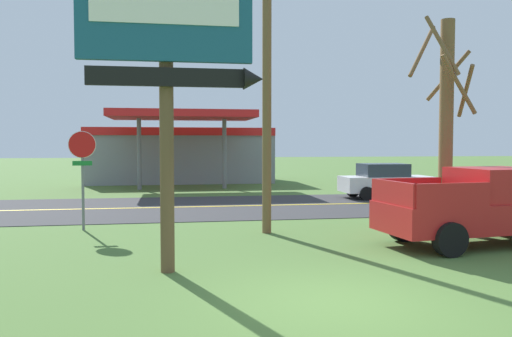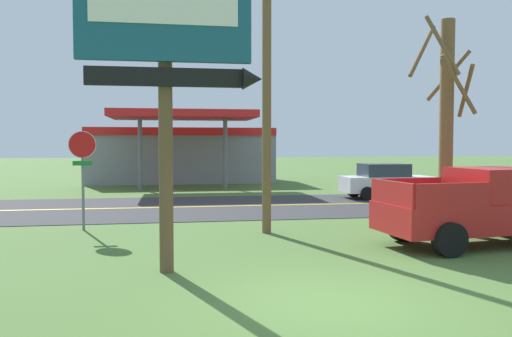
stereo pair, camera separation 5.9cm
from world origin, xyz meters
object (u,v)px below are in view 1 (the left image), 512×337
Objects in this scene: gas_station at (180,153)px; bare_tree at (446,119)px; pickup_red_parked_on_lawn at (483,207)px; utility_pole at (267,58)px; car_white_near_lane at (385,181)px; stop_sign at (82,162)px; motel_sign at (169,42)px.

bare_tree is at bearing -71.00° from gas_station.
bare_tree reaches higher than pickup_red_parked_on_lawn.
utility_pole reaches higher than pickup_red_parked_on_lawn.
gas_station is 2.86× the size of car_white_near_lane.
motel_sign is at bearing -65.28° from stop_sign.
stop_sign is 10.77m from bare_tree.
bare_tree is (10.53, -1.88, 1.27)m from stop_sign.
motel_sign is 0.54× the size of gas_station.
pickup_red_parked_on_lawn is at bearing -94.03° from bare_tree.
utility_pole reaches higher than gas_station.
utility_pole is (2.74, 4.27, 0.47)m from motel_sign.
motel_sign is 2.21× the size of stop_sign.
gas_station is (3.25, 19.29, -0.08)m from stop_sign.
gas_station is (0.68, 24.87, -2.61)m from motel_sign.
pickup_red_parked_on_lawn is at bearing -72.93° from gas_station.
motel_sign is 1.04× the size of bare_tree.
motel_sign reaches higher than gas_station.
gas_station is at bearing 88.44° from motel_sign.
utility_pole is 2.22× the size of car_white_near_lane.
utility_pole is at bearing -13.92° from stop_sign.
pickup_red_parked_on_lawn reaches higher than car_white_near_lane.
gas_station is (-7.29, 21.17, -1.35)m from bare_tree.
stop_sign is at bearing 166.08° from utility_pole.
motel_sign is at bearing -122.67° from utility_pole.
car_white_near_lane is at bearing 77.14° from bare_tree.
utility_pole is 1.74× the size of pickup_red_parked_on_lawn.
car_white_near_lane is (9.31, -12.29, -1.11)m from gas_station.
motel_sign is at bearing -168.35° from pickup_red_parked_on_lawn.
pickup_red_parked_on_lawn is at bearing -27.58° from utility_pole.
car_white_near_lane is (12.56, 7.00, -1.20)m from stop_sign.
pickup_red_parked_on_lawn is (-0.15, -2.09, -2.33)m from bare_tree.
motel_sign is 16.49m from car_white_near_lane.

